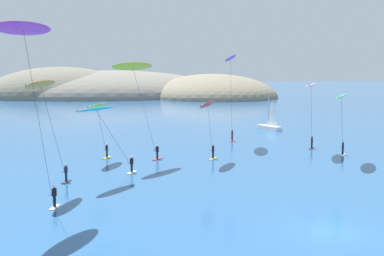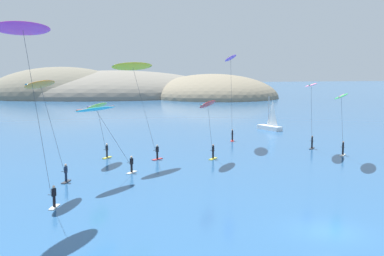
% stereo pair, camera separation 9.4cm
% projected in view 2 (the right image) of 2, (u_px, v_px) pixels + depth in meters
% --- Properties ---
extents(ground_plane, '(600.00, 600.00, 0.00)m').
position_uv_depth(ground_plane, '(328.00, 231.00, 30.82)').
color(ground_plane, '#285689').
extents(headland_island, '(100.15, 66.88, 21.28)m').
position_uv_depth(headland_island, '(121.00, 97.00, 172.49)').
color(headland_island, slate).
rests_on(headland_island, ground).
extents(sailboat_near, '(2.92, 5.89, 5.70)m').
position_uv_depth(sailboat_near, '(268.00, 126.00, 81.01)').
color(sailboat_near, white).
rests_on(sailboat_near, ground).
extents(kitesurfer_green, '(5.84, 7.43, 7.71)m').
position_uv_depth(kitesurfer_green, '(342.00, 101.00, 52.33)').
color(kitesurfer_green, silver).
rests_on(kitesurfer_green, ground).
extents(kitesurfer_purple, '(4.03, 7.76, 12.17)m').
position_uv_depth(kitesurfer_purple, '(231.00, 63.00, 63.31)').
color(kitesurfer_purple, red).
rests_on(kitesurfer_purple, ground).
extents(kitesurfer_magenta, '(4.45, 6.01, 13.47)m').
position_uv_depth(kitesurfer_magenta, '(25.00, 41.00, 32.03)').
color(kitesurfer_magenta, silver).
rests_on(kitesurfer_magenta, ground).
extents(kitesurfer_yellow, '(6.40, 5.80, 11.05)m').
position_uv_depth(kitesurfer_yellow, '(135.00, 73.00, 50.56)').
color(kitesurfer_yellow, red).
rests_on(kitesurfer_yellow, ground).
extents(kitesurfer_lime, '(3.42, 5.63, 6.66)m').
position_uv_depth(kitesurfer_lime, '(98.00, 110.00, 52.70)').
color(kitesurfer_lime, yellow).
rests_on(kitesurfer_lime, ground).
extents(kitesurfer_pink, '(4.99, 7.02, 8.63)m').
position_uv_depth(kitesurfer_pink, '(311.00, 90.00, 57.66)').
color(kitesurfer_pink, '#2D2D33').
rests_on(kitesurfer_pink, ground).
extents(kitesurfer_orange, '(3.59, 7.42, 9.49)m').
position_uv_depth(kitesurfer_orange, '(43.00, 94.00, 39.03)').
color(kitesurfer_orange, '#2D2D33').
rests_on(kitesurfer_orange, ground).
extents(kitesurfer_cyan, '(6.31, 6.76, 7.04)m').
position_uv_depth(kitesurfer_cyan, '(100.00, 115.00, 43.08)').
color(kitesurfer_cyan, silver).
rests_on(kitesurfer_cyan, ground).
extents(kitesurfer_red, '(3.72, 5.09, 6.95)m').
position_uv_depth(kitesurfer_red, '(208.00, 109.00, 52.41)').
color(kitesurfer_red, yellow).
rests_on(kitesurfer_red, ground).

